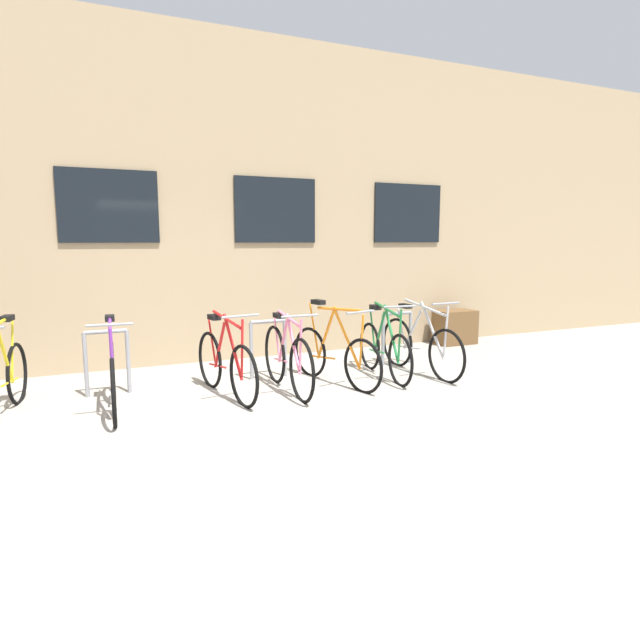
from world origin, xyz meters
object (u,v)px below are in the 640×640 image
bicycle_purple (113,376)px  bicycle_pink (287,359)px  planter_box (455,327)px  bicycle_yellow (1,381)px  bicycle_orange (335,354)px  bicycle_green (384,349)px  bicycle_silver (420,345)px  bicycle_red (226,364)px

bicycle_purple → bicycle_pink: (1.99, -0.02, 0.01)m
bicycle_pink → planter_box: bicycle_pink is taller
bicycle_yellow → bicycle_orange: bearing=-2.5°
bicycle_green → bicycle_pink: bicycle_green is taller
bicycle_orange → bicycle_pink: 0.68m
bicycle_purple → bicycle_silver: 3.98m
bicycle_green → bicycle_yellow: 4.49m
bicycle_purple → bicycle_red: bearing=3.1°
bicycle_silver → bicycle_orange: bearing=-179.4°
bicycle_silver → planter_box: 2.38m
bicycle_green → bicycle_purple: same height
bicycle_yellow → bicycle_red: size_ratio=1.05×
bicycle_yellow → bicycle_pink: 3.06m
bicycle_orange → bicycle_silver: 1.32m
bicycle_green → bicycle_orange: (-0.76, -0.06, 0.01)m
bicycle_purple → bicycle_pink: bicycle_purple is taller
bicycle_pink → planter_box: (3.79, 1.64, -0.10)m
bicycle_red → bicycle_silver: size_ratio=0.94×
bicycle_silver → bicycle_green: bearing=175.5°
bicycle_yellow → bicycle_pink: size_ratio=1.04×
bicycle_green → bicycle_red: bicycle_red is taller
bicycle_pink → planter_box: bearing=23.4°
bicycle_red → planter_box: bearing=18.9°
bicycle_green → bicycle_purple: size_ratio=0.99×
bicycle_orange → bicycle_yellow: (-3.73, 0.16, 0.01)m
bicycle_yellow → bicycle_red: 2.31m
bicycle_red → planter_box: (4.53, 1.55, -0.09)m
bicycle_green → bicycle_silver: bicycle_silver is taller
bicycle_purple → bicycle_yellow: (-1.06, 0.22, 0.01)m
bicycle_orange → bicycle_purple: bearing=-178.8°
bicycle_orange → bicycle_yellow: bearing=177.5°
bicycle_orange → bicycle_silver: (1.32, 0.01, 0.01)m
bicycle_green → bicycle_pink: 1.45m
bicycle_pink → bicycle_red: 0.75m
bicycle_red → bicycle_silver: bearing=0.0°
bicycle_purple → bicycle_yellow: size_ratio=0.94×
bicycle_orange → bicycle_red: size_ratio=1.00×
bicycle_yellow → bicycle_silver: (5.04, -0.15, -0.00)m
bicycle_green → planter_box: bicycle_green is taller
bicycle_orange → bicycle_purple: 2.66m
bicycle_green → bicycle_purple: 3.43m
bicycle_purple → bicycle_silver: (3.98, 0.07, 0.01)m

